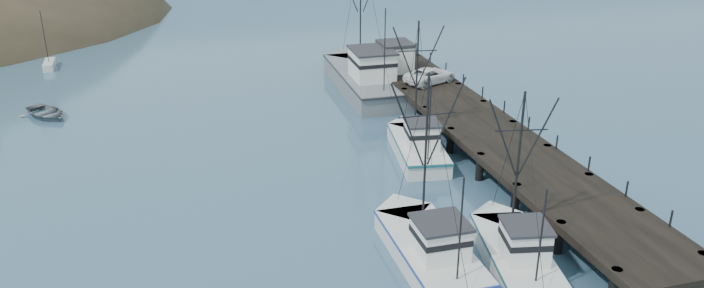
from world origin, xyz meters
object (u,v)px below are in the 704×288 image
at_px(pickup_truck, 430,75).
at_px(motorboat, 47,117).
at_px(trawler_far, 417,145).
at_px(trawler_near, 514,252).
at_px(trawler_mid, 428,247).
at_px(work_vessel, 365,77).
at_px(pier, 482,128).
at_px(pier_shed, 395,56).

height_order(pickup_truck, motorboat, pickup_truck).
xyz_separation_m(trawler_far, pickup_truck, (5.45, 10.75, 1.88)).
relative_size(trawler_near, trawler_mid, 0.92).
relative_size(work_vessel, motorboat, 3.50).
relative_size(pickup_truck, motorboat, 1.02).
bearing_deg(work_vessel, pickup_truck, -52.68).
xyz_separation_m(pickup_truck, motorboat, (-33.24, 6.32, -2.70)).
relative_size(pier, pier_shed, 13.75).
relative_size(trawler_far, work_vessel, 0.60).
height_order(pier, trawler_near, trawler_near).
xyz_separation_m(trawler_far, pier_shed, (3.74, 15.25, 2.60)).
bearing_deg(work_vessel, trawler_mid, -101.00).
bearing_deg(pickup_truck, pier, 157.12).
xyz_separation_m(pier, trawler_near, (-5.65, -15.41, -0.87)).
distance_m(pier, trawler_mid, 16.92).
height_order(pier, work_vessel, work_vessel).
relative_size(pier, pickup_truck, 8.71).
distance_m(pier, pier_shed, 15.61).
distance_m(trawler_mid, work_vessel, 30.83).
bearing_deg(trawler_mid, trawler_near, -22.37).
bearing_deg(pier_shed, trawler_far, -103.76).
height_order(trawler_near, motorboat, trawler_near).
height_order(trawler_far, pier_shed, trawler_far).
relative_size(trawler_mid, motorboat, 2.22).
distance_m(trawler_mid, pickup_truck, 26.66).
bearing_deg(motorboat, pier, -60.39).
bearing_deg(motorboat, trawler_near, -82.83).
height_order(trawler_far, pickup_truck, trawler_far).
xyz_separation_m(pier, trawler_far, (-5.24, 0.19, -0.87)).
height_order(pier, motorboat, pier).
distance_m(trawler_mid, trawler_far, 14.61).
distance_m(trawler_far, motorboat, 32.63).
distance_m(trawler_near, pier_shed, 31.24).
height_order(pier_shed, pickup_truck, pier_shed).
relative_size(trawler_mid, trawler_far, 1.06).
relative_size(trawler_near, pier_shed, 3.17).
relative_size(pier, trawler_mid, 3.98).
bearing_deg(pier, pickup_truck, 88.87).
relative_size(work_vessel, pickup_truck, 3.44).
relative_size(pier, work_vessel, 2.53).
distance_m(trawler_far, pier_shed, 15.91).
height_order(work_vessel, motorboat, work_vessel).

